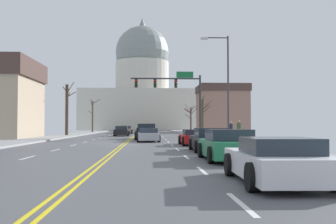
% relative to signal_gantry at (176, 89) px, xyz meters
% --- Properties ---
extents(ground, '(20.00, 180.00, 0.20)m').
position_rel_signal_gantry_xyz_m(ground, '(-4.85, -12.38, -5.39)').
color(ground, '#4F4F55').
extents(signal_gantry, '(7.91, 0.41, 7.29)m').
position_rel_signal_gantry_xyz_m(signal_gantry, '(0.00, 0.00, 0.00)').
color(signal_gantry, '#28282D').
rests_on(signal_gantry, ground).
extents(street_lamp_right, '(2.28, 0.24, 8.47)m').
position_rel_signal_gantry_xyz_m(street_lamp_right, '(3.07, -12.57, -0.29)').
color(street_lamp_right, '#333338').
rests_on(street_lamp_right, ground).
extents(capitol_building, '(33.35, 18.46, 31.79)m').
position_rel_signal_gantry_xyz_m(capitol_building, '(-4.85, 66.74, 6.21)').
color(capitol_building, beige).
rests_on(capitol_building, ground).
extents(pickup_truck_near_00, '(2.26, 5.77, 1.56)m').
position_rel_signal_gantry_xyz_m(pickup_truck_near_00, '(-3.25, -3.87, -4.70)').
color(pickup_truck_near_00, black).
rests_on(pickup_truck_near_00, ground).
extents(sedan_near_01, '(2.03, 4.56, 1.16)m').
position_rel_signal_gantry_xyz_m(sedan_near_01, '(-3.06, -9.93, -4.85)').
color(sedan_near_01, '#9EA3A8').
rests_on(sedan_near_01, ground).
extents(sedan_near_02, '(2.15, 4.29, 1.12)m').
position_rel_signal_gantry_xyz_m(sedan_near_02, '(0.27, -15.83, -4.87)').
color(sedan_near_02, '#B71414').
rests_on(sedan_near_02, ground).
extents(sedan_near_03, '(2.09, 4.32, 1.27)m').
position_rel_signal_gantry_xyz_m(sedan_near_03, '(0.36, -22.26, -4.81)').
color(sedan_near_03, black).
rests_on(sedan_near_03, ground).
extents(sedan_near_04, '(2.07, 4.49, 1.26)m').
position_rel_signal_gantry_xyz_m(sedan_near_04, '(0.20, -27.76, -4.81)').
color(sedan_near_04, '#1E7247').
rests_on(sedan_near_04, ground).
extents(sedan_near_05, '(2.13, 4.34, 1.13)m').
position_rel_signal_gantry_xyz_m(sedan_near_05, '(0.13, -34.01, -4.87)').
color(sedan_near_05, silver).
rests_on(sedan_near_05, ground).
extents(sedan_oncoming_00, '(1.96, 4.68, 1.29)m').
position_rel_signal_gantry_xyz_m(sedan_oncoming_00, '(-6.52, 7.50, -4.80)').
color(sedan_oncoming_00, black).
rests_on(sedan_oncoming_00, ground).
extents(sedan_oncoming_01, '(2.02, 4.47, 1.28)m').
position_rel_signal_gantry_xyz_m(sedan_oncoming_01, '(-6.69, 19.77, -4.80)').
color(sedan_oncoming_01, '#6B6056').
rests_on(sedan_oncoming_01, ground).
extents(flank_building_02, '(9.78, 10.17, 9.52)m').
position_rel_signal_gantry_xyz_m(flank_building_02, '(11.97, 35.67, -0.60)').
color(flank_building_02, '#8C6656').
rests_on(flank_building_02, ground).
extents(bare_tree_00, '(1.85, 2.05, 4.82)m').
position_rel_signal_gantry_xyz_m(bare_tree_00, '(3.66, 4.52, -2.88)').
color(bare_tree_00, '#4C3D2D').
rests_on(bare_tree_00, ground).
extents(bare_tree_01, '(2.23, 1.78, 6.17)m').
position_rel_signal_gantry_xyz_m(bare_tree_01, '(-13.37, 29.26, -2.20)').
color(bare_tree_01, brown).
rests_on(bare_tree_01, ground).
extents(bare_tree_02, '(2.12, 1.39, 4.61)m').
position_rel_signal_gantry_xyz_m(bare_tree_02, '(3.67, 18.50, -2.91)').
color(bare_tree_02, '#423328').
rests_on(bare_tree_02, ground).
extents(bare_tree_03, '(1.41, 2.19, 6.73)m').
position_rel_signal_gantry_xyz_m(bare_tree_03, '(-13.48, 6.97, -1.89)').
color(bare_tree_03, '#423328').
rests_on(bare_tree_03, ground).
extents(pedestrian_00, '(0.35, 0.34, 1.65)m').
position_rel_signal_gantry_xyz_m(pedestrian_00, '(4.02, -13.44, -4.35)').
color(pedestrian_00, black).
rests_on(pedestrian_00, ground).
extents(pedestrian_01, '(0.35, 0.34, 1.60)m').
position_rel_signal_gantry_xyz_m(pedestrian_01, '(3.75, -11.67, -4.38)').
color(pedestrian_01, '#33333D').
rests_on(pedestrian_01, ground).
extents(bicycle_parked, '(0.12, 1.77, 0.85)m').
position_rel_signal_gantry_xyz_m(bicycle_parked, '(3.18, -8.97, -4.92)').
color(bicycle_parked, black).
rests_on(bicycle_parked, ground).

